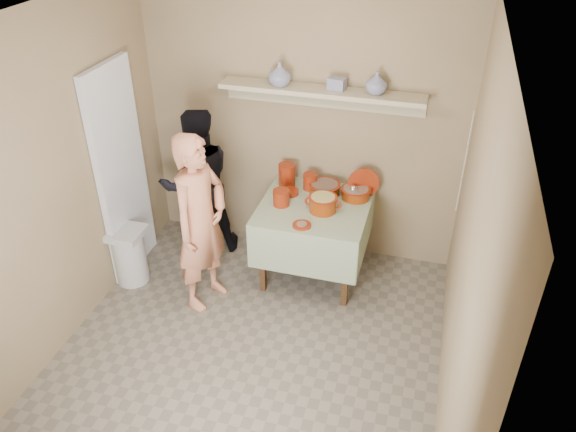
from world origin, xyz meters
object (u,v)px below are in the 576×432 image
(person_cook, at_px, (201,223))
(cazuela_rice, at_px, (323,202))
(trash_bin, at_px, (129,255))
(serving_table, at_px, (314,216))
(person_helper, at_px, (198,184))

(person_cook, bearing_deg, cazuela_rice, -43.99)
(cazuela_rice, relative_size, trash_bin, 0.59)
(serving_table, bearing_deg, trash_bin, -160.51)
(person_helper, xyz_separation_m, serving_table, (1.18, -0.09, -0.11))
(trash_bin, bearing_deg, cazuela_rice, 16.20)
(person_cook, xyz_separation_m, serving_table, (0.83, 0.62, -0.17))
(person_helper, bearing_deg, cazuela_rice, 136.24)
(person_cook, relative_size, trash_bin, 2.89)
(person_cook, height_order, person_helper, person_cook)
(serving_table, bearing_deg, cazuela_rice, -40.49)
(cazuela_rice, bearing_deg, trash_bin, -163.80)
(person_helper, height_order, trash_bin, person_helper)
(trash_bin, bearing_deg, serving_table, 19.49)
(serving_table, xyz_separation_m, cazuela_rice, (0.09, -0.08, 0.20))
(person_cook, bearing_deg, trash_bin, 101.89)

